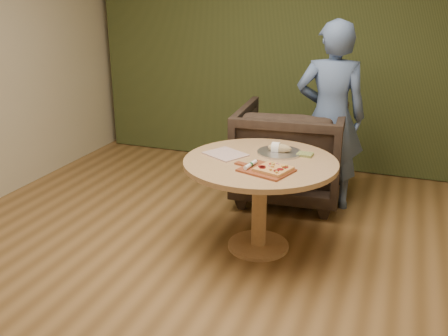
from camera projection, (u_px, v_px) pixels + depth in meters
room_shell at (192, 92)px, 3.03m from camera, size 5.04×6.04×2.84m
curtain at (296, 44)px, 5.59m from camera, size 4.80×0.14×2.78m
pedestal_table at (260, 177)px, 3.87m from camera, size 1.19×1.19×0.75m
pizza_paddle at (265, 170)px, 3.60m from camera, size 0.47×0.37×0.01m
flatbread_pizza at (274, 169)px, 3.56m from camera, size 0.28×0.28×0.04m
cutlery_roll at (251, 165)px, 3.64m from camera, size 0.06×0.20×0.03m
newspaper at (226, 154)px, 3.95m from camera, size 0.38×0.36×0.01m
serving_tray at (279, 152)px, 3.98m from camera, size 0.36×0.36×0.02m
bread_roll at (279, 148)px, 3.97m from camera, size 0.19×0.09×0.09m
green_packet at (305, 154)px, 3.92m from camera, size 0.13×0.11×0.02m
armchair at (291, 148)px, 4.89m from camera, size 1.08×1.02×1.04m
person_standing at (330, 117)px, 4.59m from camera, size 0.70×0.52×1.75m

